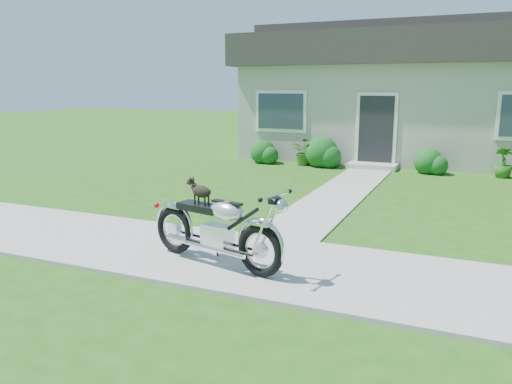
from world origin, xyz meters
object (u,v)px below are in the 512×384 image
Objects in this scene: potted_plant_left at (305,151)px; motorcycle_with_dog at (217,228)px; house at (440,93)px; potted_plant_right at (504,163)px.

motorcycle_with_dog is (1.69, -8.93, 0.11)m from potted_plant_left.
potted_plant_left is at bearing -135.70° from house.
potted_plant_right is 9.70m from motorcycle_with_dog.
potted_plant_left is 0.39× the size of motorcycle_with_dog.
potted_plant_left is (-3.53, -3.44, -1.73)m from house.
house reaches higher than potted_plant_left.
potted_plant_right is at bearing 0.00° from potted_plant_left.
potted_plant_right is (1.93, -3.44, -1.75)m from house.
potted_plant_right is 0.37× the size of motorcycle_with_dog.
motorcycle_with_dog reaches higher than potted_plant_right.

